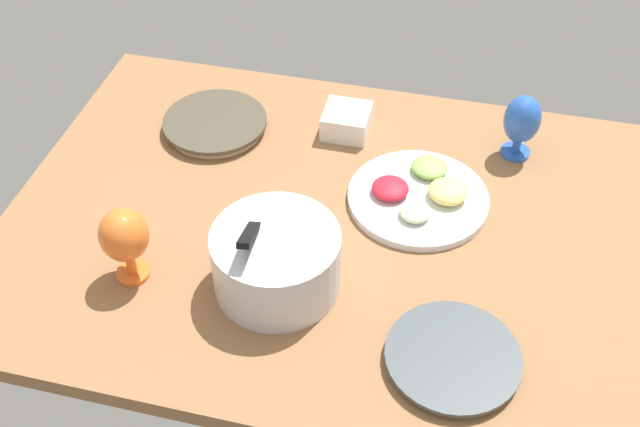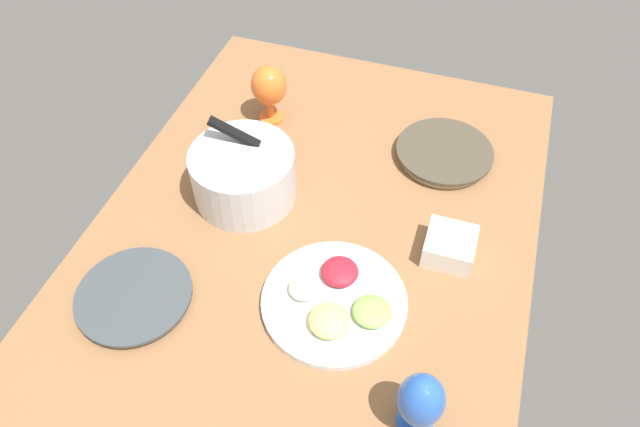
% 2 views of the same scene
% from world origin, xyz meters
% --- Properties ---
extents(ground_plane, '(1.60, 1.04, 0.04)m').
position_xyz_m(ground_plane, '(0.00, 0.00, -0.02)').
color(ground_plane, '#8C603D').
extents(dinner_plate_left, '(0.25, 0.25, 0.02)m').
position_xyz_m(dinner_plate_left, '(-0.22, 0.31, 0.01)').
color(dinner_plate_left, silver).
rests_on(dinner_plate_left, ground_plane).
extents(dinner_plate_right, '(0.26, 0.26, 0.03)m').
position_xyz_m(dinner_plate_right, '(0.44, -0.25, 0.02)').
color(dinner_plate_right, beige).
rests_on(dinner_plate_right, ground_plane).
extents(mixing_bowl, '(0.26, 0.26, 0.20)m').
position_xyz_m(mixing_bowl, '(0.15, 0.20, 0.07)').
color(mixing_bowl, silver).
rests_on(mixing_bowl, ground_plane).
extents(fruit_platter, '(0.32, 0.32, 0.05)m').
position_xyz_m(fruit_platter, '(-0.09, -0.11, 0.02)').
color(fruit_platter, silver).
rests_on(fruit_platter, ground_plane).
extents(hurricane_glass_orange, '(0.10, 0.10, 0.17)m').
position_xyz_m(hurricane_glass_orange, '(0.44, 0.24, 0.11)').
color(hurricane_glass_orange, orange).
rests_on(hurricane_glass_orange, ground_plane).
extents(hurricane_glass_blue, '(0.09, 0.09, 0.16)m').
position_xyz_m(hurricane_glass_blue, '(-0.29, -0.33, 0.10)').
color(hurricane_glass_blue, blue).
rests_on(hurricane_glass_blue, ground_plane).
extents(square_bowl_white, '(0.11, 0.11, 0.06)m').
position_xyz_m(square_bowl_white, '(0.12, -0.32, 0.03)').
color(square_bowl_white, white).
rests_on(square_bowl_white, ground_plane).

